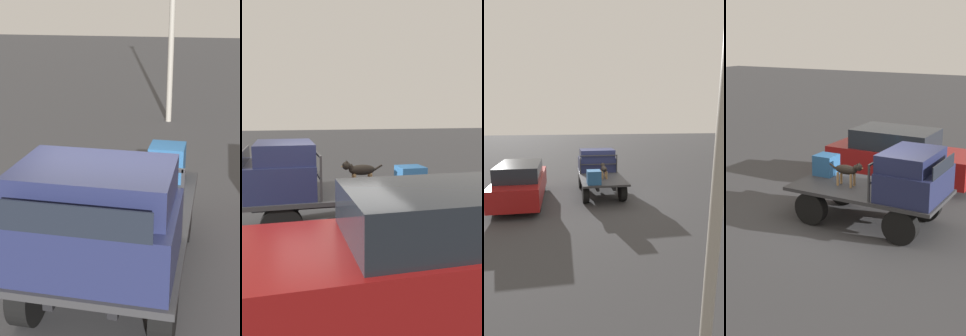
# 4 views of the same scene
# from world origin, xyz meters

# --- Properties ---
(ground_plane) EXTENTS (80.00, 80.00, 0.00)m
(ground_plane) POSITION_xyz_m (0.00, 0.00, 0.00)
(ground_plane) COLOR #38383A
(flatbed_truck) EXTENTS (3.58, 1.80, 0.83)m
(flatbed_truck) POSITION_xyz_m (0.00, 0.00, 0.59)
(flatbed_truck) COLOR black
(flatbed_truck) RESTS_ON ground
(truck_cab) EXTENTS (1.27, 1.68, 1.02)m
(truck_cab) POSITION_xyz_m (1.08, 0.00, 1.31)
(truck_cab) COLOR #1E2347
(truck_cab) RESTS_ON flatbed_truck
(truck_headboard) EXTENTS (0.04, 1.68, 0.83)m
(truck_headboard) POSITION_xyz_m (0.40, 0.00, 1.37)
(truck_headboard) COLOR #2D2D30
(truck_headboard) RESTS_ON flatbed_truck
(dog) EXTENTS (0.90, 0.23, 0.61)m
(dog) POSITION_xyz_m (-0.50, -0.08, 1.21)
(dog) COLOR #9E7547
(dog) RESTS_ON flatbed_truck
(cargo_crate) EXTENTS (0.51, 0.51, 0.51)m
(cargo_crate) POSITION_xyz_m (-1.44, 0.45, 1.09)
(cargo_crate) COLOR #235184
(cargo_crate) RESTS_ON flatbed_truck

